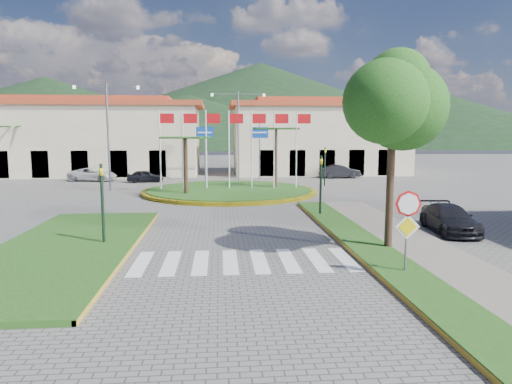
{
  "coord_description": "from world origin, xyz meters",
  "views": [
    {
      "loc": [
        -0.74,
        -11.12,
        4.36
      ],
      "look_at": [
        0.81,
        8.0,
        1.87
      ],
      "focal_mm": 32.0,
      "sensor_mm": 36.0,
      "label": 1
    }
  ],
  "objects": [
    {
      "name": "median_left",
      "position": [
        -6.5,
        6.0,
        0.09
      ],
      "size": [
        5.0,
        14.0,
        0.18
      ],
      "primitive_type": "cube",
      "color": "#1D4E16",
      "rests_on": "ground"
    },
    {
      "name": "ground",
      "position": [
        0.0,
        0.0,
        0.0
      ],
      "size": [
        160.0,
        160.0,
        0.0
      ],
      "primitive_type": "plane",
      "color": "slate",
      "rests_on": "ground"
    },
    {
      "name": "stop_sign",
      "position": [
        4.9,
        1.96,
        1.79
      ],
      "size": [
        0.8,
        0.11,
        2.65
      ],
      "color": "slate",
      "rests_on": "ground"
    },
    {
      "name": "street_lamp_centre",
      "position": [
        1.0,
        30.0,
        4.5
      ],
      "size": [
        4.8,
        0.16,
        8.0
      ],
      "color": "slate",
      "rests_on": "ground"
    },
    {
      "name": "car_dark_b",
      "position": [
        10.98,
        32.3,
        0.65
      ],
      "size": [
        3.98,
        1.53,
        1.29
      ],
      "primitive_type": "imported",
      "rotation": [
        0.0,
        0.0,
        1.61
      ],
      "color": "black",
      "rests_on": "ground"
    },
    {
      "name": "building_right",
      "position": [
        10.0,
        38.0,
        3.9
      ],
      "size": [
        19.08,
        9.54,
        8.05
      ],
      "color": "beige",
      "rests_on": "ground"
    },
    {
      "name": "crosswalk",
      "position": [
        0.0,
        4.0,
        0.01
      ],
      "size": [
        8.0,
        3.0,
        0.01
      ],
      "primitive_type": "cube",
      "color": "silver",
      "rests_on": "ground"
    },
    {
      "name": "traffic_light_far",
      "position": [
        8.0,
        26.0,
        1.94
      ],
      "size": [
        0.18,
        0.15,
        3.2
      ],
      "color": "black",
      "rests_on": "ground"
    },
    {
      "name": "street_lamp_west",
      "position": [
        -9.0,
        24.0,
        4.5
      ],
      "size": [
        4.8,
        0.16,
        8.0
      ],
      "color": "slate",
      "rests_on": "ground"
    },
    {
      "name": "hill_far_west",
      "position": [
        -55.0,
        140.0,
        11.0
      ],
      "size": [
        140.0,
        140.0,
        22.0
      ],
      "primitive_type": "cone",
      "color": "black",
      "rests_on": "ground"
    },
    {
      "name": "sidewalk_right",
      "position": [
        6.0,
        2.0,
        0.07
      ],
      "size": [
        4.0,
        28.0,
        0.15
      ],
      "primitive_type": "cube",
      "color": "gray",
      "rests_on": "ground"
    },
    {
      "name": "deciduous_tree",
      "position": [
        5.5,
        5.0,
        5.18
      ],
      "size": [
        3.6,
        3.6,
        6.8
      ],
      "color": "black",
      "rests_on": "ground"
    },
    {
      "name": "white_van",
      "position": [
        -12.26,
        31.42,
        0.59
      ],
      "size": [
        4.57,
        2.73,
        1.19
      ],
      "primitive_type": "imported",
      "rotation": [
        0.0,
        0.0,
        1.38
      ],
      "color": "silver",
      "rests_on": "ground"
    },
    {
      "name": "traffic_light_left",
      "position": [
        -5.2,
        6.5,
        1.94
      ],
      "size": [
        0.15,
        0.18,
        3.2
      ],
      "color": "black",
      "rests_on": "ground"
    },
    {
      "name": "direction_sign_west",
      "position": [
        -2.0,
        30.97,
        3.53
      ],
      "size": [
        1.6,
        0.14,
        5.2
      ],
      "color": "slate",
      "rests_on": "ground"
    },
    {
      "name": "hill_far_east",
      "position": [
        70.0,
        135.0,
        9.0
      ],
      "size": [
        120.0,
        120.0,
        18.0
      ],
      "primitive_type": "cone",
      "color": "black",
      "rests_on": "ground"
    },
    {
      "name": "roundabout_island",
      "position": [
        0.0,
        22.0,
        0.18
      ],
      "size": [
        12.7,
        12.7,
        6.0
      ],
      "color": "yellow",
      "rests_on": "ground"
    },
    {
      "name": "verge_right",
      "position": [
        4.8,
        2.0,
        0.09
      ],
      "size": [
        1.6,
        28.0,
        0.18
      ],
      "primitive_type": "cube",
      "color": "#1D4E16",
      "rests_on": "ground"
    },
    {
      "name": "traffic_light_right",
      "position": [
        4.5,
        12.0,
        1.94
      ],
      "size": [
        0.15,
        0.18,
        3.2
      ],
      "color": "black",
      "rests_on": "ground"
    },
    {
      "name": "building_left",
      "position": [
        -14.0,
        38.0,
        3.9
      ],
      "size": [
        23.32,
        9.54,
        8.05
      ],
      "color": "beige",
      "rests_on": "ground"
    },
    {
      "name": "car_side_right",
      "position": [
        9.4,
        7.96,
        0.59
      ],
      "size": [
        2.09,
        4.23,
        1.18
      ],
      "primitive_type": "imported",
      "rotation": [
        0.0,
        0.0,
        -0.11
      ],
      "color": "black",
      "rests_on": "ground"
    },
    {
      "name": "direction_sign_east",
      "position": [
        3.0,
        30.97,
        3.53
      ],
      "size": [
        1.6,
        0.14,
        5.2
      ],
      "color": "slate",
      "rests_on": "ground"
    },
    {
      "name": "car_dark_a",
      "position": [
        -7.32,
        30.0,
        0.54
      ],
      "size": [
        3.34,
        1.7,
        1.09
      ],
      "primitive_type": "imported",
      "rotation": [
        0.0,
        0.0,
        1.71
      ],
      "color": "black",
      "rests_on": "ground"
    },
    {
      "name": "hill_near_back",
      "position": [
        -10.0,
        130.0,
        8.0
      ],
      "size": [
        110.0,
        110.0,
        16.0
      ],
      "primitive_type": "cone",
      "color": "black",
      "rests_on": "ground"
    },
    {
      "name": "hill_far_mid",
      "position": [
        15.0,
        160.0,
        15.0
      ],
      "size": [
        180.0,
        180.0,
        30.0
      ],
      "primitive_type": "cone",
      "color": "black",
      "rests_on": "ground"
    }
  ]
}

